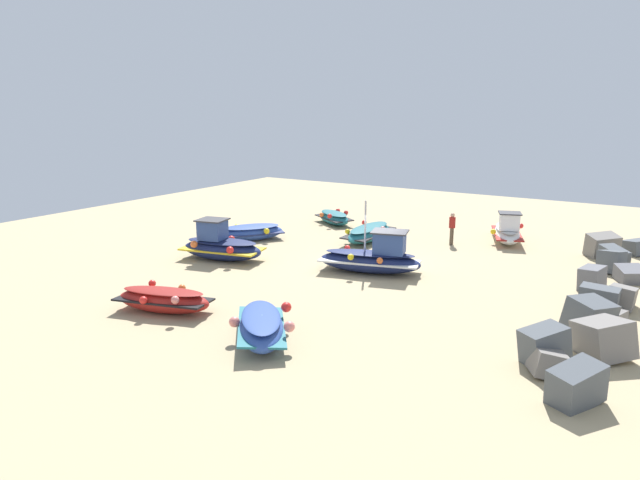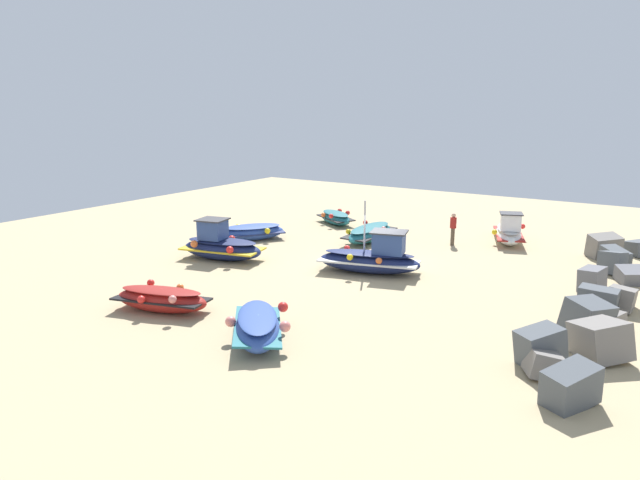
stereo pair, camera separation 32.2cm
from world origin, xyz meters
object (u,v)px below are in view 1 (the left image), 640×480
(fishing_boat_6, at_px, (507,232))
(person_walking, at_px, (452,226))
(fishing_boat_0, at_px, (334,217))
(fishing_boat_3, at_px, (221,246))
(fishing_boat_5, at_px, (252,232))
(fishing_boat_1, at_px, (369,233))
(fishing_boat_2, at_px, (262,326))
(fishing_boat_4, at_px, (372,258))
(fishing_boat_7, at_px, (164,299))

(fishing_boat_6, relative_size, person_walking, 2.44)
(fishing_boat_0, xyz_separation_m, person_walking, (1.34, 7.83, 0.56))
(fishing_boat_3, xyz_separation_m, fishing_boat_5, (-3.88, -1.29, -0.21))
(fishing_boat_1, bearing_deg, fishing_boat_2, -167.28)
(fishing_boat_2, relative_size, fishing_boat_3, 0.86)
(fishing_boat_0, relative_size, fishing_boat_1, 0.77)
(fishing_boat_3, distance_m, person_walking, 11.73)
(fishing_boat_2, height_order, person_walking, person_walking)
(fishing_boat_4, distance_m, fishing_boat_7, 9.08)
(fishing_boat_5, bearing_deg, fishing_boat_4, 111.46)
(fishing_boat_0, relative_size, fishing_boat_5, 0.90)
(fishing_boat_2, relative_size, fishing_boat_6, 0.88)
(fishing_boat_2, height_order, fishing_boat_3, fishing_boat_3)
(fishing_boat_2, bearing_deg, person_walking, 139.12)
(fishing_boat_3, bearing_deg, fishing_boat_4, -177.44)
(fishing_boat_0, height_order, fishing_boat_1, fishing_boat_1)
(person_walking, bearing_deg, fishing_boat_7, 72.81)
(fishing_boat_1, distance_m, fishing_boat_3, 8.15)
(fishing_boat_1, height_order, person_walking, person_walking)
(fishing_boat_4, relative_size, fishing_boat_5, 1.32)
(fishing_boat_7, bearing_deg, fishing_boat_3, -80.46)
(fishing_boat_1, height_order, fishing_boat_2, fishing_boat_2)
(fishing_boat_6, xyz_separation_m, fishing_boat_7, (17.06, -7.30, -0.10))
(fishing_boat_6, bearing_deg, fishing_boat_5, -79.34)
(fishing_boat_4, xyz_separation_m, fishing_boat_6, (-8.87, 3.38, -0.08))
(fishing_boat_2, relative_size, fishing_boat_4, 0.77)
(fishing_boat_4, bearing_deg, fishing_boat_5, 150.66)
(fishing_boat_4, xyz_separation_m, fishing_boat_7, (8.19, -3.92, -0.18))
(fishing_boat_2, bearing_deg, fishing_boat_5, -178.48)
(fishing_boat_1, xyz_separation_m, fishing_boat_2, (13.60, 3.37, 0.03))
(fishing_boat_1, distance_m, fishing_boat_6, 7.23)
(fishing_boat_4, bearing_deg, person_walking, 65.02)
(fishing_boat_4, xyz_separation_m, fishing_boat_5, (-2.05, -8.22, -0.19))
(fishing_boat_2, xyz_separation_m, fishing_boat_3, (-6.53, -7.42, 0.19))
(person_walking, bearing_deg, fishing_boat_3, 48.13)
(fishing_boat_1, relative_size, fishing_boat_3, 1.00)
(person_walking, bearing_deg, fishing_boat_2, 89.15)
(fishing_boat_6, bearing_deg, fishing_boat_4, -40.63)
(fishing_boat_1, distance_m, person_walking, 4.30)
(fishing_boat_2, distance_m, fishing_boat_6, 17.47)
(fishing_boat_1, relative_size, fishing_boat_5, 1.17)
(fishing_boat_3, relative_size, person_walking, 2.50)
(fishing_boat_0, relative_size, person_walking, 1.91)
(fishing_boat_2, bearing_deg, fishing_boat_6, 132.07)
(fishing_boat_1, xyz_separation_m, person_walking, (-1.44, 4.01, 0.54))
(person_walking, bearing_deg, fishing_boat_1, 21.30)
(fishing_boat_1, bearing_deg, person_walking, -71.49)
(fishing_boat_4, xyz_separation_m, person_walking, (-6.68, 1.14, 0.34))
(fishing_boat_1, bearing_deg, fishing_boat_4, -152.46)
(fishing_boat_7, relative_size, person_walking, 2.20)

